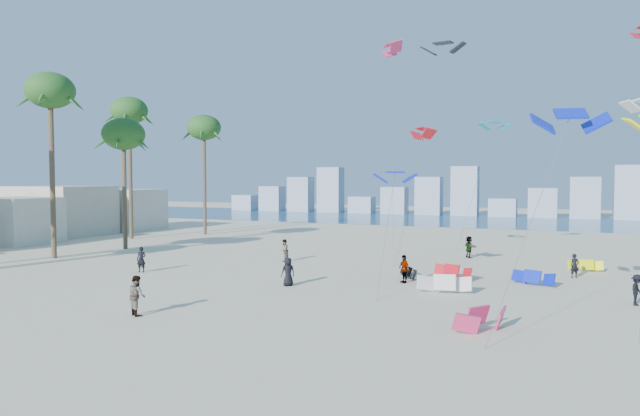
% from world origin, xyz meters
% --- Properties ---
extents(ground, '(220.00, 220.00, 0.00)m').
position_xyz_m(ground, '(0.00, 0.00, 0.00)').
color(ground, beige).
rests_on(ground, ground).
extents(ocean, '(220.00, 220.00, 0.00)m').
position_xyz_m(ocean, '(0.00, 72.00, 0.01)').
color(ocean, navy).
rests_on(ocean, ground).
extents(kitesurfer_near, '(0.73, 0.58, 1.75)m').
position_xyz_m(kitesurfer_near, '(-9.08, 13.32, 0.88)').
color(kitesurfer_near, black).
rests_on(kitesurfer_near, ground).
extents(kitesurfer_mid, '(1.13, 1.05, 1.87)m').
position_xyz_m(kitesurfer_mid, '(-0.95, 3.57, 0.94)').
color(kitesurfer_mid, gray).
rests_on(kitesurfer_mid, ground).
extents(kitesurfers_far, '(24.00, 17.83, 1.75)m').
position_xyz_m(kitesurfers_far, '(8.93, 20.73, 0.84)').
color(kitesurfers_far, black).
rests_on(kitesurfers_far, ground).
extents(grounded_kites, '(13.02, 20.46, 0.96)m').
position_xyz_m(grounded_kites, '(12.94, 15.98, 0.43)').
color(grounded_kites, black).
rests_on(grounded_kites, ground).
extents(flying_kites, '(26.65, 27.08, 17.72)m').
position_xyz_m(flying_kites, '(13.76, 21.77, 12.06)').
color(flying_kites, '#0B21C9').
rests_on(flying_kites, ground).
extents(palm_row, '(9.33, 44.80, 15.26)m').
position_xyz_m(palm_row, '(-21.74, 16.14, 11.96)').
color(palm_row, brown).
rests_on(palm_row, ground).
extents(distant_skyline, '(85.00, 3.00, 8.40)m').
position_xyz_m(distant_skyline, '(-1.19, 82.00, 3.09)').
color(distant_skyline, '#9EADBF').
rests_on(distant_skyline, ground).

